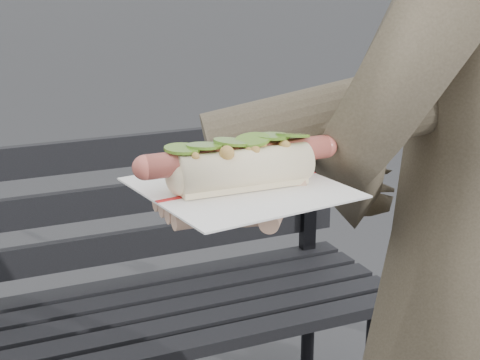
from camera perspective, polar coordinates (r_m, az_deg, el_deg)
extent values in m
cylinder|color=black|center=(2.29, 5.30, -11.37)|extent=(0.04, 0.04, 0.45)
cube|color=black|center=(1.74, -10.14, -12.31)|extent=(1.50, 0.07, 0.03)
cube|color=black|center=(1.82, -10.85, -11.00)|extent=(1.50, 0.07, 0.03)
cube|color=black|center=(1.90, -11.50, -9.80)|extent=(1.50, 0.07, 0.03)
cube|color=black|center=(1.98, -12.09, -8.69)|extent=(1.50, 0.07, 0.03)
cube|color=black|center=(2.13, 5.36, -0.54)|extent=(0.04, 0.03, 0.42)
cube|color=black|center=(1.96, -12.47, -5.57)|extent=(1.50, 0.02, 0.08)
cube|color=black|center=(1.92, -12.72, -1.98)|extent=(1.50, 0.02, 0.08)
cube|color=black|center=(1.88, -12.97, 1.78)|extent=(1.50, 0.02, 0.08)
imported|color=#453D2E|center=(1.11, 17.47, -8.00)|extent=(0.72, 0.58, 1.71)
cylinder|color=#453D2E|center=(0.94, 12.61, 5.88)|extent=(0.51, 0.23, 0.19)
cylinder|color=#D8A384|center=(0.78, 2.38, -0.85)|extent=(0.09, 0.08, 0.07)
ellipsoid|color=#D8A384|center=(0.76, 0.00, -1.81)|extent=(0.10, 0.11, 0.03)
cylinder|color=#D8A384|center=(0.71, -3.07, -2.95)|extent=(0.05, 0.02, 0.02)
cylinder|color=#D8A384|center=(0.73, -3.63, -2.46)|extent=(0.05, 0.02, 0.02)
cylinder|color=#D8A384|center=(0.75, -4.17, -1.98)|extent=(0.05, 0.02, 0.02)
cylinder|color=#D8A384|center=(0.77, -4.68, -1.53)|extent=(0.05, 0.02, 0.02)
cylinder|color=#D8A384|center=(0.71, 2.53, -2.85)|extent=(0.04, 0.05, 0.02)
cube|color=white|center=(0.75, 0.00, -0.58)|extent=(0.21, 0.21, 0.00)
cube|color=#B21E1E|center=(0.75, 0.00, -0.47)|extent=(0.19, 0.03, 0.00)
cylinder|color=#C1574A|center=(0.74, 0.00, 1.84)|extent=(0.20, 0.03, 0.02)
sphere|color=#C1574A|center=(0.71, -7.39, 0.96)|extent=(0.02, 0.03, 0.02)
sphere|color=#C1574A|center=(0.79, 6.66, 2.61)|extent=(0.02, 0.03, 0.02)
sphere|color=#9E6B2D|center=(0.75, 3.48, 2.64)|extent=(0.01, 0.01, 0.01)
sphere|color=#9E6B2D|center=(0.73, 0.70, 2.27)|extent=(0.01, 0.01, 0.01)
sphere|color=#9E6B2D|center=(0.76, 2.26, 3.03)|extent=(0.01, 0.01, 0.01)
sphere|color=#9E6B2D|center=(0.72, -3.51, 1.63)|extent=(0.01, 0.01, 0.01)
sphere|color=#9E6B2D|center=(0.73, 1.26, 2.16)|extent=(0.01, 0.01, 0.01)
sphere|color=#9E6B2D|center=(0.72, -2.32, 1.56)|extent=(0.01, 0.01, 0.01)
sphere|color=#9E6B2D|center=(0.76, 4.51, 2.43)|extent=(0.01, 0.01, 0.01)
sphere|color=#9E6B2D|center=(0.78, 2.90, 2.78)|extent=(0.01, 0.01, 0.01)
sphere|color=#9E6B2D|center=(0.77, 0.95, 2.82)|extent=(0.01, 0.01, 0.01)
sphere|color=#9E6B2D|center=(0.75, -3.48, 2.17)|extent=(0.01, 0.01, 0.01)
sphere|color=#9E6B2D|center=(0.73, -3.39, 2.24)|extent=(0.01, 0.01, 0.01)
sphere|color=#9E6B2D|center=(0.75, -0.97, 2.85)|extent=(0.01, 0.01, 0.01)
sphere|color=#9E6B2D|center=(0.76, 0.98, 2.69)|extent=(0.01, 0.01, 0.01)
sphere|color=#9E6B2D|center=(0.77, 0.75, 3.23)|extent=(0.01, 0.01, 0.01)
sphere|color=#9E6B2D|center=(0.72, -3.61, 2.05)|extent=(0.01, 0.01, 0.01)
sphere|color=#9E6B2D|center=(0.73, -2.88, 2.05)|extent=(0.01, 0.01, 0.01)
sphere|color=#9E6B2D|center=(0.70, -3.48, 1.86)|extent=(0.01, 0.01, 0.01)
sphere|color=#9E6B2D|center=(0.74, 1.63, 2.56)|extent=(0.01, 0.01, 0.01)
sphere|color=#9E6B2D|center=(0.74, 0.50, 2.01)|extent=(0.01, 0.01, 0.01)
sphere|color=#9E6B2D|center=(0.75, -2.75, 2.35)|extent=(0.01, 0.01, 0.01)
sphere|color=#9E6B2D|center=(0.73, -3.38, 1.89)|extent=(0.01, 0.01, 0.01)
sphere|color=#9E6B2D|center=(0.73, 1.17, 2.31)|extent=(0.01, 0.01, 0.01)
sphere|color=#9E6B2D|center=(0.71, -1.03, 2.10)|extent=(0.01, 0.01, 0.01)
sphere|color=#9E6B2D|center=(0.71, -1.76, 1.65)|extent=(0.01, 0.01, 0.01)
sphere|color=#9E6B2D|center=(0.75, 3.11, 2.31)|extent=(0.01, 0.01, 0.01)
sphere|color=#9E6B2D|center=(0.77, 1.12, 3.04)|extent=(0.01, 0.01, 0.01)
cylinder|color=#588624|center=(0.72, -4.50, 2.44)|extent=(0.04, 0.04, 0.01)
cylinder|color=#588624|center=(0.73, -2.80, 2.66)|extent=(0.04, 0.04, 0.01)
cylinder|color=#588624|center=(0.74, -0.70, 2.98)|extent=(0.04, 0.04, 0.01)
cylinder|color=#588624|center=(0.74, 0.98, 3.14)|extent=(0.04, 0.04, 0.01)
cylinder|color=#588624|center=(0.76, 2.54, 3.42)|extent=(0.04, 0.04, 0.01)
cylinder|color=#588624|center=(0.76, 4.10, 3.48)|extent=(0.04, 0.04, 0.01)
cube|color=brown|center=(3.17, 1.53, -7.34)|extent=(0.07, 0.08, 0.00)
cube|color=brown|center=(3.06, -1.21, -8.24)|extent=(0.07, 0.09, 0.00)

